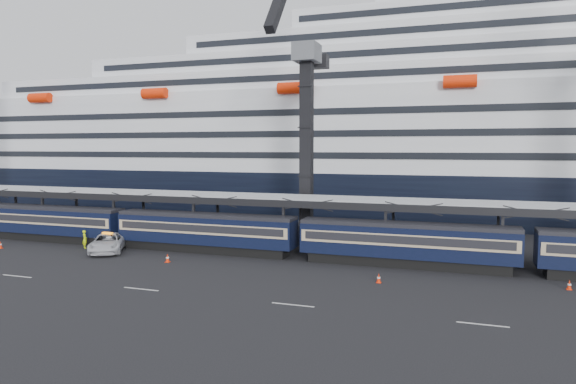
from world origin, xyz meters
name	(u,v)px	position (x,y,z in m)	size (l,w,h in m)	color
ground	(513,308)	(0.00, 0.00, 0.00)	(260.00, 260.00, 0.00)	black
train	(445,244)	(-4.65, 10.00, 2.20)	(133.05, 3.00, 4.05)	black
canopy	(501,206)	(0.00, 14.00, 5.25)	(130.00, 6.25, 5.53)	#A0A3A8
cruise_ship	(480,136)	(-1.08, 45.99, 12.34)	(214.09, 28.84, 34.00)	black
crane_dark_near	(305,135)	(-20.00, 18.59, 11.93)	(4.50, 17.75, 35.08)	#4F5357
pickup_truck	(108,243)	(-37.42, 6.76, 0.92)	(3.05, 6.62, 1.84)	silver
worker	(85,239)	(-40.92, 7.50, 0.95)	(0.70, 0.46, 1.91)	#C7E90C
traffic_cone_a	(0,245)	(-49.27, 4.52, 0.40)	(0.40, 0.40, 0.80)	#F62B07
traffic_cone_b	(168,258)	(-29.05, 4.53, 0.40)	(0.41, 0.41, 0.82)	#F62B07
traffic_cone_c	(379,278)	(-9.40, 3.59, 0.38)	(0.38, 0.38, 0.76)	#F62B07
traffic_cone_d	(569,285)	(4.40, 6.21, 0.37)	(0.37, 0.37, 0.74)	#F62B07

